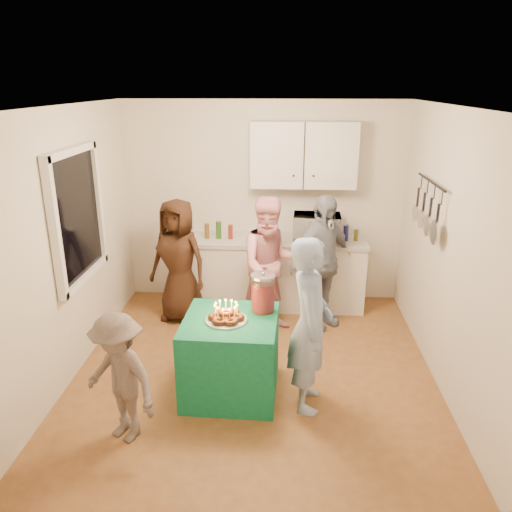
# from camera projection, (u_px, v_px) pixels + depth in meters

# --- Properties ---
(floor) EXTENTS (4.00, 4.00, 0.00)m
(floor) POSITION_uv_depth(u_px,v_px,m) (254.00, 375.00, 5.04)
(floor) COLOR brown
(floor) RESTS_ON ground
(ceiling) EXTENTS (4.00, 4.00, 0.00)m
(ceiling) POSITION_uv_depth(u_px,v_px,m) (254.00, 107.00, 4.18)
(ceiling) COLOR white
(ceiling) RESTS_ON floor
(back_wall) EXTENTS (3.60, 3.60, 0.00)m
(back_wall) POSITION_uv_depth(u_px,v_px,m) (263.00, 203.00, 6.49)
(back_wall) COLOR silver
(back_wall) RESTS_ON floor
(left_wall) EXTENTS (4.00, 4.00, 0.00)m
(left_wall) POSITION_uv_depth(u_px,v_px,m) (64.00, 250.00, 4.71)
(left_wall) COLOR silver
(left_wall) RESTS_ON floor
(right_wall) EXTENTS (4.00, 4.00, 0.00)m
(right_wall) POSITION_uv_depth(u_px,v_px,m) (452.00, 257.00, 4.51)
(right_wall) COLOR silver
(right_wall) RESTS_ON floor
(window_night) EXTENTS (0.04, 1.00, 1.20)m
(window_night) POSITION_uv_depth(u_px,v_px,m) (76.00, 216.00, 4.90)
(window_night) COLOR black
(window_night) RESTS_ON left_wall
(counter) EXTENTS (2.20, 0.58, 0.86)m
(counter) POSITION_uv_depth(u_px,v_px,m) (277.00, 274.00, 6.49)
(counter) COLOR white
(counter) RESTS_ON floor
(countertop) EXTENTS (2.24, 0.62, 0.05)m
(countertop) POSITION_uv_depth(u_px,v_px,m) (278.00, 241.00, 6.34)
(countertop) COLOR beige
(countertop) RESTS_ON counter
(upper_cabinet) EXTENTS (1.30, 0.30, 0.80)m
(upper_cabinet) POSITION_uv_depth(u_px,v_px,m) (304.00, 155.00, 6.11)
(upper_cabinet) COLOR white
(upper_cabinet) RESTS_ON back_wall
(pot_rack) EXTENTS (0.12, 1.00, 0.60)m
(pot_rack) POSITION_uv_depth(u_px,v_px,m) (426.00, 206.00, 5.08)
(pot_rack) COLOR black
(pot_rack) RESTS_ON right_wall
(microwave) EXTENTS (0.60, 0.42, 0.32)m
(microwave) POSITION_uv_depth(u_px,v_px,m) (317.00, 227.00, 6.25)
(microwave) COLOR white
(microwave) RESTS_ON countertop
(party_table) EXTENTS (0.88, 0.88, 0.76)m
(party_table) POSITION_uv_depth(u_px,v_px,m) (231.00, 356.00, 4.66)
(party_table) COLOR #117048
(party_table) RESTS_ON floor
(donut_cake) EXTENTS (0.38, 0.38, 0.18)m
(donut_cake) POSITION_uv_depth(u_px,v_px,m) (226.00, 312.00, 4.47)
(donut_cake) COLOR #381C0C
(donut_cake) RESTS_ON party_table
(punch_jar) EXTENTS (0.22, 0.22, 0.34)m
(punch_jar) POSITION_uv_depth(u_px,v_px,m) (263.00, 294.00, 4.65)
(punch_jar) COLOR red
(punch_jar) RESTS_ON party_table
(man_birthday) EXTENTS (0.40, 0.59, 1.60)m
(man_birthday) POSITION_uv_depth(u_px,v_px,m) (310.00, 325.00, 4.34)
(man_birthday) COLOR #9AB4E0
(man_birthday) RESTS_ON floor
(woman_back_left) EXTENTS (0.87, 0.72, 1.52)m
(woman_back_left) POSITION_uv_depth(u_px,v_px,m) (179.00, 261.00, 6.00)
(woman_back_left) COLOR #4D2A16
(woman_back_left) RESTS_ON floor
(woman_back_center) EXTENTS (0.92, 0.80, 1.60)m
(woman_back_center) POSITION_uv_depth(u_px,v_px,m) (271.00, 266.00, 5.72)
(woman_back_center) COLOR pink
(woman_back_center) RESTS_ON floor
(woman_back_right) EXTENTS (0.97, 0.91, 1.61)m
(woman_back_right) POSITION_uv_depth(u_px,v_px,m) (321.00, 262.00, 5.82)
(woman_back_right) COLOR #0F1A35
(woman_back_right) RESTS_ON floor
(child_near_left) EXTENTS (0.84, 0.73, 1.12)m
(child_near_left) POSITION_uv_depth(u_px,v_px,m) (120.00, 378.00, 3.98)
(child_near_left) COLOR #594B47
(child_near_left) RESTS_ON floor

